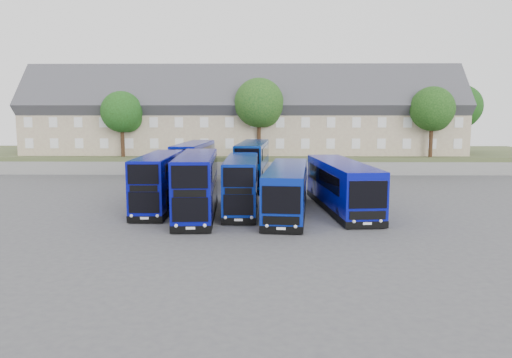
% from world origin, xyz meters
% --- Properties ---
extents(ground, '(120.00, 120.00, 0.00)m').
position_xyz_m(ground, '(0.00, 0.00, 0.00)').
color(ground, '#46454A').
rests_on(ground, ground).
extents(retaining_wall, '(70.00, 0.40, 1.50)m').
position_xyz_m(retaining_wall, '(0.00, 24.00, 0.75)').
color(retaining_wall, slate).
rests_on(retaining_wall, ground).
extents(earth_bank, '(80.00, 20.00, 2.00)m').
position_xyz_m(earth_bank, '(0.00, 34.00, 1.00)').
color(earth_bank, '#4A542F').
rests_on(earth_bank, ground).
extents(terrace_row, '(54.00, 10.40, 11.20)m').
position_xyz_m(terrace_row, '(0.00, 30.00, 6.60)').
color(terrace_row, tan).
rests_on(terrace_row, earth_bank).
extents(dd_front_left, '(2.41, 10.25, 4.06)m').
position_xyz_m(dd_front_left, '(-5.25, 3.52, 1.99)').
color(dd_front_left, '#080B92').
rests_on(dd_front_left, ground).
extents(dd_front_mid, '(3.10, 10.96, 4.31)m').
position_xyz_m(dd_front_mid, '(-2.12, 1.06, 2.11)').
color(dd_front_mid, '#070B8A').
rests_on(dd_front_mid, ground).
extents(dd_front_right, '(2.27, 9.86, 3.91)m').
position_xyz_m(dd_front_right, '(0.93, 2.89, 1.92)').
color(dd_front_right, navy).
rests_on(dd_front_right, ground).
extents(dd_rear_left, '(3.14, 10.71, 4.20)m').
position_xyz_m(dd_rear_left, '(-4.31, 15.26, 2.06)').
color(dd_rear_left, '#07108A').
rests_on(dd_rear_left, ground).
extents(dd_rear_right, '(3.25, 10.97, 4.30)m').
position_xyz_m(dd_rear_right, '(1.49, 14.82, 2.11)').
color(dd_rear_right, navy).
rests_on(dd_rear_right, ground).
extents(coach_east_a, '(3.86, 12.67, 3.41)m').
position_xyz_m(coach_east_a, '(4.21, 1.84, 1.67)').
color(coach_east_a, '#082097').
rests_on(coach_east_a, ground).
extents(coach_east_b, '(4.00, 13.24, 3.57)m').
position_xyz_m(coach_east_b, '(8.35, 3.53, 1.75)').
color(coach_east_b, '#080D9E').
rests_on(coach_east_b, ground).
extents(tree_west, '(4.80, 4.80, 7.65)m').
position_xyz_m(tree_west, '(-13.85, 25.10, 7.05)').
color(tree_west, '#382314').
rests_on(tree_west, earth_bank).
extents(tree_mid, '(5.76, 5.76, 9.18)m').
position_xyz_m(tree_mid, '(2.15, 25.60, 8.07)').
color(tree_mid, '#382314').
rests_on(tree_mid, earth_bank).
extents(tree_east, '(5.12, 5.12, 8.16)m').
position_xyz_m(tree_east, '(22.15, 25.10, 7.39)').
color(tree_east, '#382314').
rests_on(tree_east, earth_bank).
extents(tree_far, '(5.44, 5.44, 8.67)m').
position_xyz_m(tree_far, '(28.15, 32.10, 7.73)').
color(tree_far, '#382314').
rests_on(tree_far, earth_bank).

